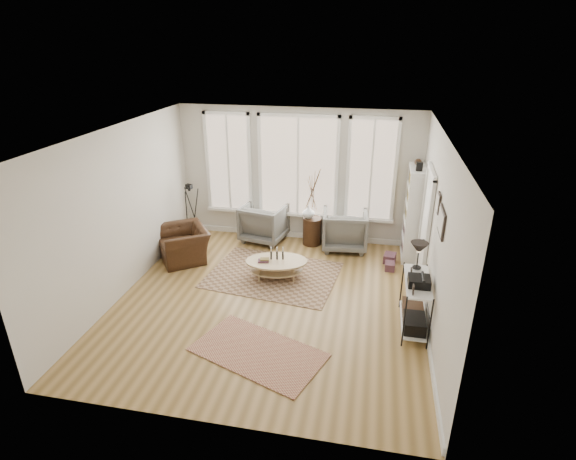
% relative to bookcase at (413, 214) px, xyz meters
% --- Properties ---
extents(room, '(5.50, 5.54, 2.90)m').
position_rel_bookcase_xyz_m(room, '(-2.42, -2.20, 0.47)').
color(room, '#A7824A').
rests_on(room, ground).
extents(bay_window, '(4.14, 0.12, 2.24)m').
position_rel_bookcase_xyz_m(bay_window, '(-2.44, 0.49, 0.65)').
color(bay_window, tan).
rests_on(bay_window, ground).
extents(door, '(0.09, 1.06, 2.22)m').
position_rel_bookcase_xyz_m(door, '(0.13, -1.08, 0.17)').
color(door, silver).
rests_on(door, ground).
extents(bookcase, '(0.31, 0.85, 2.06)m').
position_rel_bookcase_xyz_m(bookcase, '(0.00, 0.00, 0.00)').
color(bookcase, white).
rests_on(bookcase, ground).
extents(low_shelf, '(0.38, 1.08, 1.30)m').
position_rel_bookcase_xyz_m(low_shelf, '(-0.06, -2.52, -0.44)').
color(low_shelf, white).
rests_on(low_shelf, ground).
extents(wall_art, '(0.04, 0.88, 0.44)m').
position_rel_bookcase_xyz_m(wall_art, '(0.14, -2.49, 0.92)').
color(wall_art, black).
rests_on(wall_art, ground).
extents(rug_main, '(2.59, 2.08, 0.01)m').
position_rel_bookcase_xyz_m(rug_main, '(-2.59, -1.33, -0.95)').
color(rug_main, brown).
rests_on(rug_main, ground).
extents(rug_runner, '(2.11, 1.64, 0.01)m').
position_rel_bookcase_xyz_m(rug_runner, '(-2.29, -3.62, -0.94)').
color(rug_runner, brown).
rests_on(rug_runner, ground).
extents(coffee_table, '(1.27, 0.94, 0.53)m').
position_rel_bookcase_xyz_m(coffee_table, '(-2.50, -1.41, -0.67)').
color(coffee_table, tan).
rests_on(coffee_table, ground).
extents(armchair_left, '(1.07, 1.09, 0.84)m').
position_rel_bookcase_xyz_m(armchair_left, '(-3.13, 0.22, -0.53)').
color(armchair_left, slate).
rests_on(armchair_left, ground).
extents(armchair_right, '(1.01, 1.04, 0.87)m').
position_rel_bookcase_xyz_m(armchair_right, '(-1.36, 0.16, -0.52)').
color(armchair_right, slate).
rests_on(armchair_right, ground).
extents(side_table, '(0.41, 0.41, 1.70)m').
position_rel_bookcase_xyz_m(side_table, '(-2.06, 0.22, -0.14)').
color(side_table, '#362012').
rests_on(side_table, ground).
extents(vase, '(0.34, 0.34, 0.27)m').
position_rel_bookcase_xyz_m(vase, '(-2.15, 0.22, -0.21)').
color(vase, silver).
rests_on(vase, side_table).
extents(accent_chair, '(1.37, 1.34, 0.67)m').
position_rel_bookcase_xyz_m(accent_chair, '(-4.53, -1.01, -0.62)').
color(accent_chair, '#362012').
rests_on(accent_chair, ground).
extents(tripod_camera, '(0.47, 0.47, 1.33)m').
position_rel_bookcase_xyz_m(tripod_camera, '(-4.67, -0.18, -0.34)').
color(tripod_camera, black).
rests_on(tripod_camera, ground).
extents(book_stack_near, '(0.27, 0.32, 0.18)m').
position_rel_bookcase_xyz_m(book_stack_near, '(-0.39, -0.35, -0.87)').
color(book_stack_near, maroon).
rests_on(book_stack_near, ground).
extents(book_stack_far, '(0.19, 0.24, 0.15)m').
position_rel_bookcase_xyz_m(book_stack_far, '(-0.39, -0.68, -0.88)').
color(book_stack_far, maroon).
rests_on(book_stack_far, ground).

